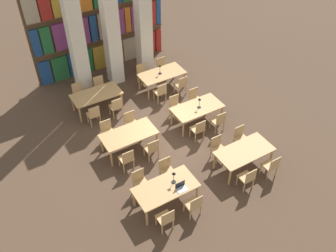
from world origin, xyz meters
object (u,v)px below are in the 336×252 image
(chair_5, at_px, (218,147))
(chair_7, at_px, (240,137))
(chair_12, at_px, (198,129))
(chair_22, at_px, (181,85))
(reading_table_0, at_px, (166,189))
(chair_3, at_px, (167,170))
(chair_17, at_px, (79,93))
(reading_table_3, at_px, (197,109))
(chair_1, at_px, (140,182))
(reading_table_1, at_px, (244,152))
(chair_0, at_px, (166,218))
(desk_lamp_2, at_px, (160,68))
(chair_15, at_px, (195,98))
(pillar_left, at_px, (73,23))
(chair_9, at_px, (107,131))
(chair_19, at_px, (100,86))
(chair_4, at_px, (247,178))
(chair_8, at_px, (127,159))
(chair_10, at_px, (152,148))
(reading_table_2, at_px, (129,135))
(chair_11, at_px, (131,122))
(chair_2, at_px, (194,204))
(chair_6, at_px, (271,166))
(laptop, at_px, (181,188))
(chair_14, at_px, (218,121))
(chair_18, at_px, (116,106))
(pillar_right, at_px, (142,6))
(chair_16, at_px, (94,114))
(pillar_center, at_px, (109,14))
(chair_23, at_px, (162,67))
(desk_lamp_0, at_px, (174,176))
(reading_table_4, at_px, (96,96))
(chair_21, at_px, (142,73))
(reading_table_5, at_px, (162,75))
(chair_13, at_px, (175,106))
(desk_lamp_1, at_px, (199,101))

(chair_5, height_order, chair_7, same)
(chair_12, xyz_separation_m, chair_22, (0.92, 2.56, 0.00))
(reading_table_0, xyz_separation_m, chair_3, (0.48, 0.76, -0.19))
(chair_17, bearing_deg, reading_table_3, 134.14)
(chair_1, bearing_deg, reading_table_1, 167.02)
(chair_0, xyz_separation_m, desk_lamp_2, (3.23, 5.92, 0.54))
(chair_15, bearing_deg, pillar_left, -45.61)
(chair_9, relative_size, chair_19, 1.00)
(chair_4, bearing_deg, reading_table_1, 58.41)
(reading_table_1, relative_size, chair_12, 2.15)
(chair_7, relative_size, chair_8, 1.00)
(chair_10, bearing_deg, reading_table_2, 121.01)
(desk_lamp_2, bearing_deg, chair_11, -140.84)
(chair_2, relative_size, chair_6, 1.00)
(laptop, bearing_deg, chair_22, 57.62)
(chair_10, relative_size, chair_15, 1.00)
(chair_10, relative_size, chair_14, 1.00)
(chair_18, bearing_deg, pillar_right, 42.38)
(chair_4, distance_m, chair_16, 5.96)
(chair_8, height_order, chair_9, same)
(chair_8, relative_size, chair_10, 1.00)
(pillar_center, bearing_deg, chair_7, -71.83)
(chair_5, height_order, chair_23, same)
(pillar_right, height_order, reading_table_2, pillar_right)
(pillar_right, height_order, desk_lamp_0, pillar_right)
(reading_table_3, bearing_deg, chair_8, -166.70)
(chair_18, height_order, chair_22, same)
(pillar_left, relative_size, chair_14, 6.96)
(chair_16, bearing_deg, desk_lamp_0, -80.73)
(reading_table_4, bearing_deg, chair_4, -68.05)
(laptop, height_order, chair_23, laptop)
(chair_1, distance_m, chair_16, 3.69)
(chair_5, xyz_separation_m, chair_17, (-2.86, 5.22, 0.00))
(chair_22, bearing_deg, chair_15, -92.47)
(chair_12, height_order, chair_15, same)
(chair_23, bearing_deg, chair_21, 0.00)
(pillar_center, relative_size, chair_11, 6.96)
(chair_14, xyz_separation_m, chair_22, (0.04, 2.56, 0.00))
(chair_9, height_order, reading_table_5, chair_9)
(reading_table_1, relative_size, desk_lamp_2, 4.48)
(reading_table_0, xyz_separation_m, chair_19, (0.47, 5.97, -0.19))
(chair_16, xyz_separation_m, chair_21, (2.78, 1.46, 0.00))
(chair_12, height_order, chair_17, same)
(pillar_right, relative_size, chair_15, 6.96)
(reading_table_5, bearing_deg, desk_lamp_2, 170.32)
(chair_10, bearing_deg, chair_8, 180.00)
(chair_13, distance_m, chair_14, 1.75)
(chair_9, bearing_deg, chair_17, -88.77)
(chair_7, bearing_deg, chair_9, -34.59)
(desk_lamp_1, relative_size, chair_19, 0.49)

